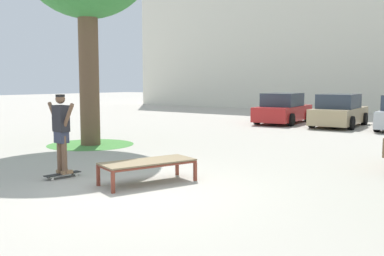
% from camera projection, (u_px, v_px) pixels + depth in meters
% --- Properties ---
extents(ground_plane, '(120.00, 120.00, 0.00)m').
position_uv_depth(ground_plane, '(136.00, 191.00, 8.27)').
color(ground_plane, '#B2AA9E').
extents(building_facade, '(38.45, 4.00, 15.10)m').
position_uv_depth(building_facade, '(365.00, 3.00, 30.61)').
color(building_facade, silver).
rests_on(building_facade, ground).
extents(skate_box, '(1.34, 2.04, 0.46)m').
position_uv_depth(skate_box, '(148.00, 163.00, 8.85)').
color(skate_box, brown).
rests_on(skate_box, ground).
extents(skateboard, '(0.30, 0.82, 0.09)m').
position_uv_depth(skateboard, '(63.00, 174.00, 9.40)').
color(skateboard, black).
rests_on(skateboard, ground).
extents(skater, '(1.00, 0.32, 1.69)m').
position_uv_depth(skater, '(61.00, 128.00, 9.29)').
color(skater, brown).
rests_on(skater, skateboard).
extents(grass_patch_near_left, '(2.80, 2.80, 0.01)m').
position_uv_depth(grass_patch_near_left, '(91.00, 145.00, 14.39)').
color(grass_patch_near_left, '#47893D').
rests_on(grass_patch_near_left, ground).
extents(car_red, '(2.20, 4.34, 1.50)m').
position_uv_depth(car_red, '(283.00, 109.00, 21.88)').
color(car_red, red).
rests_on(car_red, ground).
extents(car_tan, '(2.11, 4.30, 1.50)m').
position_uv_depth(car_tan, '(339.00, 112.00, 20.24)').
color(car_tan, tan).
rests_on(car_tan, ground).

